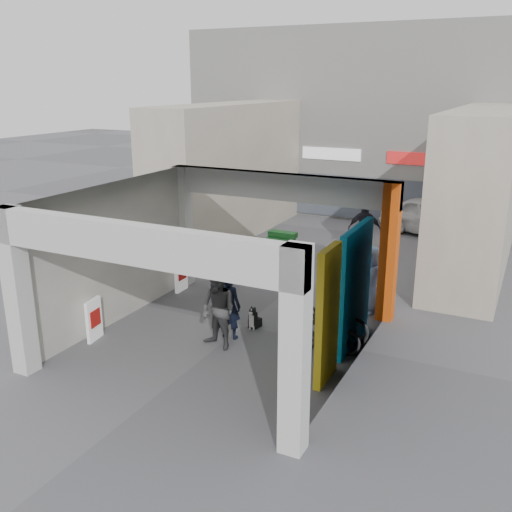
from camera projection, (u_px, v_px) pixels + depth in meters
The scene contains 21 objects.
ground at pixel (244, 326), 14.06m from camera, with size 90.00×90.00×0.00m, color #5A5A5F.
arcade_canopy at pixel (247, 248), 12.45m from camera, with size 6.40×6.45×6.40m.
far_building at pixel (391, 124), 24.87m from camera, with size 18.00×4.08×8.00m.
plaza_bldg_left at pixel (229, 171), 21.66m from camera, with size 2.00×9.00×5.00m, color beige.
plaza_bldg_right at pixel (481, 191), 17.84m from camera, with size 2.00×9.00×5.00m, color beige.
bollard_left at pixel (238, 271), 16.80m from camera, with size 0.09×0.09×0.86m, color #92959A.
bollard_center at pixel (286, 281), 15.82m from camera, with size 0.09×0.09×0.94m, color #92959A.
bollard_right at pixel (340, 288), 15.42m from camera, with size 0.09×0.09×0.82m, color #92959A.
advert_board_near at pixel (94, 319), 13.18m from camera, with size 0.17×0.56×1.00m.
advert_board_far at pixel (181, 274), 16.28m from camera, with size 0.10×0.55×1.00m.
cafe_set at pixel (272, 262), 18.09m from camera, with size 1.38×1.11×0.83m.
produce_stand at pixel (281, 246), 19.75m from camera, with size 1.19×0.65×0.79m.
crate_stack at pixel (361, 243), 20.21m from camera, with size 0.49×0.41×0.56m.
border_collie at pixel (254, 319), 13.87m from camera, with size 0.22×0.43×0.59m.
man_with_dog at pixel (229, 306), 13.22m from camera, with size 0.58×0.38×1.59m, color black.
man_back_turned at pixel (218, 310), 12.68m from camera, with size 0.88×0.69×1.81m, color #3D3D40.
man_elderly at pixel (370, 279), 14.70m from camera, with size 0.87×0.57×1.78m, color #638BC0.
man_crates at pixel (365, 229), 19.33m from camera, with size 1.13×0.47×1.93m, color black.
bicycle_front at pixel (326, 319), 13.14m from camera, with size 0.71×2.05×1.07m, color black.
bicycle_rear at pixel (325, 334), 12.51m from camera, with size 0.44×1.56×0.93m, color black.
white_van at pixel (435, 217), 22.04m from camera, with size 1.72×4.29×1.46m, color silver.
Camera 1 is at (6.02, -11.45, 5.80)m, focal length 40.00 mm.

